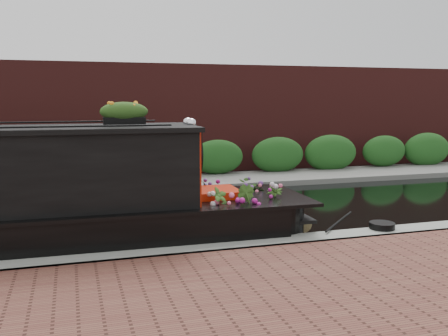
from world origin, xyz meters
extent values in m
plane|color=black|center=(0.00, 0.00, 0.00)|extent=(80.00, 80.00, 0.00)
cube|color=gray|center=(0.00, -3.30, 0.00)|extent=(40.00, 0.60, 0.50)
cube|color=slate|center=(0.00, 4.20, 0.00)|extent=(40.00, 2.40, 0.34)
cube|color=#1D4D19|center=(0.00, 5.10, 0.00)|extent=(40.00, 1.10, 2.80)
cube|color=#4E1C1A|center=(0.00, 7.20, 0.00)|extent=(40.00, 1.00, 8.00)
cube|color=red|center=(-0.34, -1.98, 1.47)|extent=(0.10, 1.81, 1.40)
cube|color=black|center=(-1.72, -2.90, 1.55)|extent=(0.93, 0.05, 0.57)
cube|color=red|center=(0.19, -1.98, 0.72)|extent=(0.85, 0.95, 0.52)
sphere|color=white|center=(-0.33, -2.12, 2.29)|extent=(0.19, 0.19, 0.19)
sphere|color=white|center=(-0.33, -1.83, 2.29)|extent=(0.19, 0.19, 0.19)
cube|color=black|center=(-1.55, -1.98, 2.33)|extent=(0.76, 0.25, 0.15)
ellipsoid|color=orange|center=(-1.55, -1.98, 2.53)|extent=(0.83, 0.26, 0.25)
imported|color=#2F541C|center=(0.02, -2.72, 0.81)|extent=(0.42, 0.35, 0.68)
imported|color=#2F541C|center=(0.55, -2.73, 0.81)|extent=(0.45, 0.48, 0.69)
imported|color=#2F541C|center=(1.12, -1.51, 0.76)|extent=(0.69, 0.65, 0.59)
imported|color=#2F541C|center=(1.27, -2.33, 0.75)|extent=(0.43, 0.43, 0.56)
imported|color=#2F541C|center=(0.20, -1.19, 0.74)|extent=(0.22, 0.31, 0.56)
cylinder|color=olive|center=(2.02, -1.98, 0.18)|extent=(0.35, 0.41, 0.35)
cylinder|color=black|center=(3.18, -3.16, 0.31)|extent=(0.49, 0.49, 0.12)
camera|label=1|loc=(-2.50, -11.22, 2.74)|focal=40.00mm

